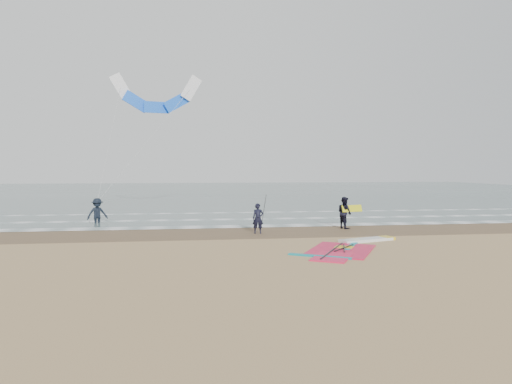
{
  "coord_description": "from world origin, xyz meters",
  "views": [
    {
      "loc": [
        -4.08,
        -18.15,
        3.42
      ],
      "look_at": [
        -0.88,
        5.0,
        2.2
      ],
      "focal_mm": 32.0,
      "sensor_mm": 36.0,
      "label": 1
    }
  ],
  "objects": [
    {
      "name": "windsurf_rig",
      "position": [
        2.56,
        0.52,
        0.04
      ],
      "size": [
        5.87,
        5.56,
        0.14
      ],
      "color": "white",
      "rests_on": "ground"
    },
    {
      "name": "carried_kiteboard",
      "position": [
        4.82,
        6.56,
        1.14
      ],
      "size": [
        1.3,
        0.51,
        0.39
      ],
      "color": "yellow",
      "rests_on": "ground"
    },
    {
      "name": "surf_kite",
      "position": [
        -6.7,
        15.97,
        8.57
      ],
      "size": [
        6.61,
        5.26,
        8.99
      ],
      "color": "white",
      "rests_on": "ground"
    },
    {
      "name": "sea_water",
      "position": [
        0.0,
        48.0,
        0.01
      ],
      "size": [
        120.0,
        80.0,
        0.02
      ],
      "primitive_type": "cube",
      "color": "#47605E",
      "rests_on": "ground"
    },
    {
      "name": "person_standing",
      "position": [
        -0.73,
        5.34,
        0.79
      ],
      "size": [
        0.6,
        0.42,
        1.58
      ],
      "primitive_type": "imported",
      "rotation": [
        0.0,
        0.0,
        -0.07
      ],
      "color": "black",
      "rests_on": "ground"
    },
    {
      "name": "foam_waterline",
      "position": [
        0.0,
        10.44,
        0.03
      ],
      "size": [
        120.0,
        9.15,
        0.02
      ],
      "color": "white",
      "rests_on": "ground"
    },
    {
      "name": "wet_sand_band",
      "position": [
        0.0,
        6.0,
        0.0
      ],
      "size": [
        120.0,
        5.0,
        0.01
      ],
      "primitive_type": "cube",
      "color": "brown",
      "rests_on": "ground"
    },
    {
      "name": "person_walking",
      "position": [
        4.42,
        6.66,
        0.9
      ],
      "size": [
        0.93,
        1.05,
        1.8
      ],
      "primitive_type": "imported",
      "rotation": [
        0.0,
        0.0,
        1.9
      ],
      "color": "black",
      "rests_on": "ground"
    },
    {
      "name": "ground",
      "position": [
        0.0,
        0.0,
        0.0
      ],
      "size": [
        120.0,
        120.0,
        0.0
      ],
      "primitive_type": "plane",
      "color": "tan",
      "rests_on": "ground"
    },
    {
      "name": "person_wading",
      "position": [
        -9.98,
        11.03,
        0.96
      ],
      "size": [
        1.42,
        1.16,
        1.92
      ],
      "primitive_type": "imported",
      "rotation": [
        0.0,
        0.0,
        0.43
      ],
      "color": "black",
      "rests_on": "ground"
    },
    {
      "name": "held_pole",
      "position": [
        -0.43,
        5.34,
        1.16
      ],
      "size": [
        0.17,
        0.86,
        1.82
      ],
      "color": "black",
      "rests_on": "ground"
    }
  ]
}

